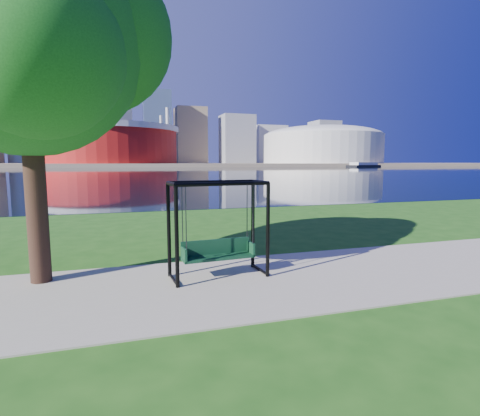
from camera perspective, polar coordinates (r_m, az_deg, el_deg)
name	(u,v)px	position (r m, az deg, el deg)	size (l,w,h in m)	color
ground	(245,276)	(8.60, 0.73, -10.25)	(900.00, 900.00, 0.00)	#1E5114
path	(252,282)	(8.14, 1.84, -11.14)	(120.00, 4.00, 0.03)	#9E937F
river	(133,172)	(109.87, -16.00, 5.36)	(900.00, 180.00, 0.02)	black
far_bank	(127,164)	(313.83, -16.90, 6.37)	(900.00, 228.00, 2.00)	#937F60
stadium	(110,143)	(243.21, -19.26, 9.32)	(83.00, 83.00, 32.00)	maroon
arena	(322,144)	(279.38, 12.43, 9.52)	(84.00, 84.00, 26.56)	beige
skyline	(119,121)	(328.90, -17.90, 12.44)	(392.00, 66.00, 96.50)	gray
swing	(218,231)	(8.25, -3.39, -3.58)	(2.16, 1.06, 2.15)	black
park_tree	(23,33)	(9.23, -30.17, 22.01)	(5.89, 5.32, 7.32)	black
barge	(364,165)	(231.93, 18.36, 6.27)	(27.29, 17.35, 2.67)	black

